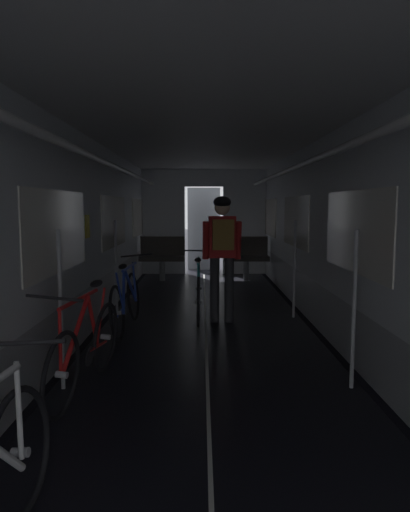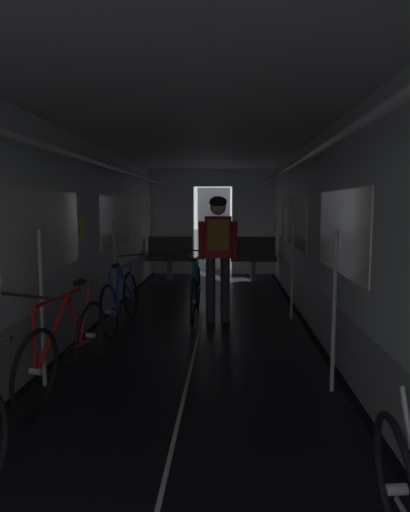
{
  "view_description": "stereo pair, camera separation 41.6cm",
  "coord_description": "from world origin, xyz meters",
  "px_view_note": "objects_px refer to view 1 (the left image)",
  "views": [
    {
      "loc": [
        -0.05,
        -1.82,
        1.6
      ],
      "look_at": [
        0.0,
        5.42,
        0.81
      ],
      "focal_mm": 32.45,
      "sensor_mm": 36.0,
      "label": 1
    },
    {
      "loc": [
        0.37,
        -1.82,
        1.6
      ],
      "look_at": [
        0.0,
        5.42,
        0.81
      ],
      "focal_mm": 32.45,
      "sensor_mm": 36.0,
      "label": 2
    }
  ],
  "objects_px": {
    "bench_seat_far_left": "(162,254)",
    "bench_seat_far_right": "(246,254)",
    "person_cyclist_aisle": "(222,245)",
    "bicycle_teal_in_aisle": "(199,291)",
    "bicycle_blue": "(126,300)",
    "bicycle_red": "(86,348)"
  },
  "relations": [
    {
      "from": "bicycle_red",
      "to": "bicycle_blue",
      "type": "xyz_separation_m",
      "value": [
        0.02,
        2.01,
        -0.0
      ]
    },
    {
      "from": "bicycle_red",
      "to": "bicycle_teal_in_aisle",
      "type": "bearing_deg",
      "value": 70.2
    },
    {
      "from": "bicycle_red",
      "to": "bicycle_teal_in_aisle",
      "type": "relative_size",
      "value": 1.0
    },
    {
      "from": "bicycle_red",
      "to": "person_cyclist_aisle",
      "type": "relative_size",
      "value": 0.98
    },
    {
      "from": "person_cyclist_aisle",
      "to": "bicycle_teal_in_aisle",
      "type": "bearing_deg",
      "value": 140.74
    },
    {
      "from": "bicycle_blue",
      "to": "bench_seat_far_left",
      "type": "bearing_deg",
      "value": 88.16
    },
    {
      "from": "bicycle_red",
      "to": "bicycle_blue",
      "type": "relative_size",
      "value": 1.0
    },
    {
      "from": "bicycle_teal_in_aisle",
      "to": "person_cyclist_aisle",
      "type": "bearing_deg",
      "value": -39.26
    },
    {
      "from": "bench_seat_far_left",
      "to": "bicycle_teal_in_aisle",
      "type": "relative_size",
      "value": 0.58
    },
    {
      "from": "bicycle_blue",
      "to": "person_cyclist_aisle",
      "type": "distance_m",
      "value": 1.48
    },
    {
      "from": "bench_seat_far_left",
      "to": "person_cyclist_aisle",
      "type": "distance_m",
      "value": 3.85
    },
    {
      "from": "bench_seat_far_left",
      "to": "bench_seat_far_right",
      "type": "bearing_deg",
      "value": 0.0
    },
    {
      "from": "bench_seat_far_left",
      "to": "person_cyclist_aisle",
      "type": "relative_size",
      "value": 0.57
    },
    {
      "from": "bicycle_blue",
      "to": "person_cyclist_aisle",
      "type": "bearing_deg",
      "value": 16.2
    },
    {
      "from": "bicycle_blue",
      "to": "bicycle_teal_in_aisle",
      "type": "xyz_separation_m",
      "value": [
        0.93,
        0.63,
        0.0
      ]
    },
    {
      "from": "bench_seat_far_right",
      "to": "person_cyclist_aisle",
      "type": "bearing_deg",
      "value": -100.42
    },
    {
      "from": "bicycle_teal_in_aisle",
      "to": "bench_seat_far_left",
      "type": "bearing_deg",
      "value": 103.38
    },
    {
      "from": "bicycle_blue",
      "to": "person_cyclist_aisle",
      "type": "xyz_separation_m",
      "value": [
        1.26,
        0.37,
        0.69
      ]
    },
    {
      "from": "bench_seat_far_right",
      "to": "bicycle_blue",
      "type": "relative_size",
      "value": 0.58
    },
    {
      "from": "person_cyclist_aisle",
      "to": "bicycle_blue",
      "type": "bearing_deg",
      "value": -163.8
    },
    {
      "from": "bicycle_red",
      "to": "bicycle_blue",
      "type": "distance_m",
      "value": 2.01
    },
    {
      "from": "bench_seat_far_left",
      "to": "bench_seat_far_right",
      "type": "relative_size",
      "value": 1.0
    }
  ]
}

